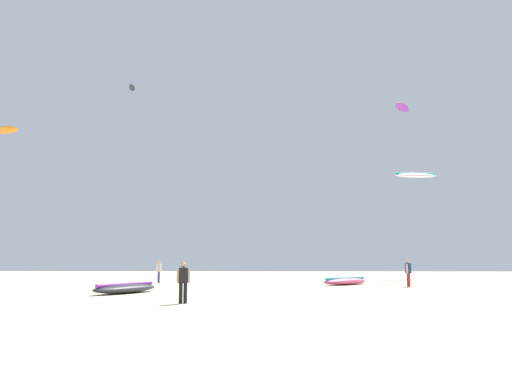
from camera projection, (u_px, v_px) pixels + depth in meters
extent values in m
plane|color=beige|center=(230.00, 322.00, 14.77)|extent=(120.00, 120.00, 0.00)
cylinder|color=black|center=(185.00, 293.00, 20.86)|extent=(0.15, 0.15, 0.80)
cylinder|color=black|center=(181.00, 293.00, 20.80)|extent=(0.15, 0.15, 0.80)
cylinder|color=black|center=(183.00, 275.00, 20.92)|extent=(0.37, 0.37, 0.60)
cylinder|color=tan|center=(189.00, 276.00, 20.98)|extent=(0.11, 0.11, 0.56)
cylinder|color=tan|center=(178.00, 276.00, 20.86)|extent=(0.11, 0.11, 0.56)
sphere|color=tan|center=(183.00, 265.00, 20.97)|extent=(0.22, 0.22, 0.22)
cylinder|color=#B21E23|center=(408.00, 280.00, 32.99)|extent=(0.16, 0.16, 0.85)
cylinder|color=#B21E23|center=(409.00, 280.00, 33.15)|extent=(0.16, 0.16, 0.85)
cylinder|color=navy|center=(408.00, 268.00, 33.16)|extent=(0.39, 0.39, 0.64)
cylinder|color=beige|center=(407.00, 269.00, 32.97)|extent=(0.11, 0.11, 0.59)
cylinder|color=beige|center=(409.00, 269.00, 33.35)|extent=(0.11, 0.11, 0.59)
sphere|color=beige|center=(408.00, 261.00, 33.22)|extent=(0.23, 0.23, 0.23)
cylinder|color=navy|center=(159.00, 278.00, 38.26)|extent=(0.15, 0.15, 0.81)
cylinder|color=navy|center=(159.00, 277.00, 38.44)|extent=(0.15, 0.15, 0.81)
cylinder|color=silver|center=(159.00, 268.00, 38.44)|extent=(0.37, 0.37, 0.61)
cylinder|color=tan|center=(159.00, 268.00, 38.23)|extent=(0.11, 0.11, 0.56)
cylinder|color=tan|center=(159.00, 268.00, 38.64)|extent=(0.11, 0.11, 0.56)
sphere|color=tan|center=(159.00, 262.00, 38.49)|extent=(0.22, 0.22, 0.22)
ellipsoid|color=#2D2D33|center=(125.00, 289.00, 26.93)|extent=(3.08, 4.60, 0.48)
cylinder|color=purple|center=(126.00, 285.00, 26.95)|extent=(1.96, 3.81, 0.20)
ellipsoid|color=#E5598C|center=(345.00, 281.00, 35.59)|extent=(3.97, 3.93, 0.49)
cylinder|color=#19B29E|center=(345.00, 278.00, 35.62)|extent=(2.99, 2.94, 0.19)
ellipsoid|color=purple|center=(402.00, 108.00, 52.17)|extent=(2.50, 3.36, 0.55)
ellipsoid|color=white|center=(416.00, 175.00, 52.03)|extent=(4.50, 1.96, 0.67)
cylinder|color=#19B29E|center=(416.00, 174.00, 52.06)|extent=(3.99, 0.83, 0.19)
ellipsoid|color=orange|center=(5.00, 130.00, 43.41)|extent=(2.74, 1.51, 0.66)
ellipsoid|color=#2D2D33|center=(132.00, 88.00, 57.56)|extent=(0.77, 2.12, 0.50)
cylinder|color=blue|center=(132.00, 87.00, 57.58)|extent=(0.25, 1.91, 0.09)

